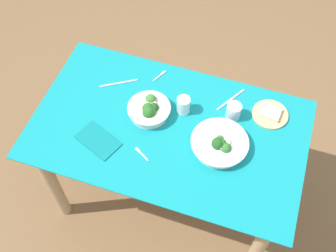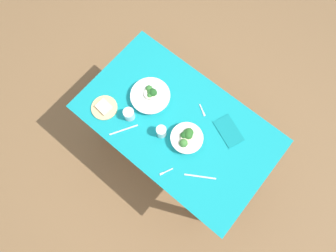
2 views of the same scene
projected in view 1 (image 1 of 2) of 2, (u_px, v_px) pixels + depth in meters
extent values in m
plane|color=brown|center=(168.00, 194.00, 2.71)|extent=(6.00, 6.00, 0.00)
cube|color=teal|center=(168.00, 129.00, 2.07)|extent=(1.35, 0.80, 0.01)
cube|color=tan|center=(168.00, 130.00, 2.08)|extent=(1.31, 0.78, 0.02)
cylinder|color=tan|center=(53.00, 184.00, 2.34)|extent=(0.07, 0.07, 0.75)
cylinder|color=tan|center=(257.00, 249.00, 2.13)|extent=(0.07, 0.07, 0.75)
cylinder|color=tan|center=(97.00, 101.00, 2.67)|extent=(0.07, 0.07, 0.75)
cylinder|color=tan|center=(278.00, 151.00, 2.46)|extent=(0.07, 0.07, 0.75)
cylinder|color=silver|center=(149.00, 111.00, 2.10)|extent=(0.19, 0.19, 0.05)
cylinder|color=silver|center=(149.00, 108.00, 2.07)|extent=(0.22, 0.22, 0.01)
sphere|color=#286023|center=(148.00, 109.00, 2.05)|extent=(0.06, 0.06, 0.06)
sphere|color=#1E511E|center=(154.00, 108.00, 2.06)|extent=(0.05, 0.05, 0.05)
sphere|color=#3D7A33|center=(151.00, 100.00, 2.09)|extent=(0.06, 0.06, 0.06)
sphere|color=#33702D|center=(152.00, 112.00, 2.05)|extent=(0.05, 0.05, 0.05)
sphere|color=#286023|center=(149.00, 112.00, 2.05)|extent=(0.06, 0.06, 0.06)
cylinder|color=beige|center=(149.00, 106.00, 2.06)|extent=(0.08, 0.08, 0.01)
cylinder|color=white|center=(219.00, 144.00, 1.99)|extent=(0.25, 0.25, 0.04)
cylinder|color=white|center=(220.00, 142.00, 1.97)|extent=(0.28, 0.28, 0.01)
sphere|color=#1E511E|center=(218.00, 144.00, 1.95)|extent=(0.06, 0.06, 0.06)
sphere|color=#33702D|center=(220.00, 140.00, 1.97)|extent=(0.04, 0.04, 0.04)
sphere|color=#33702D|center=(221.00, 143.00, 1.95)|extent=(0.05, 0.05, 0.05)
sphere|color=#33702D|center=(226.00, 148.00, 1.94)|extent=(0.05, 0.05, 0.05)
cylinder|color=beige|center=(221.00, 141.00, 1.95)|extent=(0.09, 0.09, 0.01)
cylinder|color=#D6B27A|center=(270.00, 114.00, 2.10)|extent=(0.18, 0.18, 0.01)
cube|color=beige|center=(271.00, 113.00, 2.09)|extent=(0.10, 0.09, 0.02)
cylinder|color=silver|center=(183.00, 105.00, 2.09)|extent=(0.07, 0.07, 0.09)
cylinder|color=silver|center=(234.00, 111.00, 2.07)|extent=(0.07, 0.07, 0.09)
cube|color=#B7B7BC|center=(158.00, 77.00, 2.25)|extent=(0.04, 0.06, 0.00)
cube|color=#B7B7BC|center=(164.00, 73.00, 2.26)|extent=(0.02, 0.03, 0.00)
cube|color=#B7B7BC|center=(144.00, 156.00, 1.97)|extent=(0.06, 0.04, 0.00)
cube|color=#B7B7BC|center=(138.00, 150.00, 1.99)|extent=(0.03, 0.03, 0.00)
cube|color=#B7B7BC|center=(231.00, 99.00, 2.16)|extent=(0.11, 0.18, 0.00)
cube|color=#B7B7BC|center=(119.00, 83.00, 2.22)|extent=(0.18, 0.12, 0.00)
cube|color=#0F777D|center=(98.00, 140.00, 2.02)|extent=(0.24, 0.19, 0.01)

